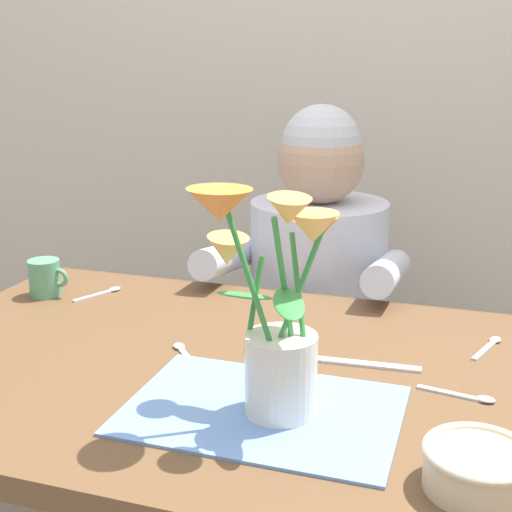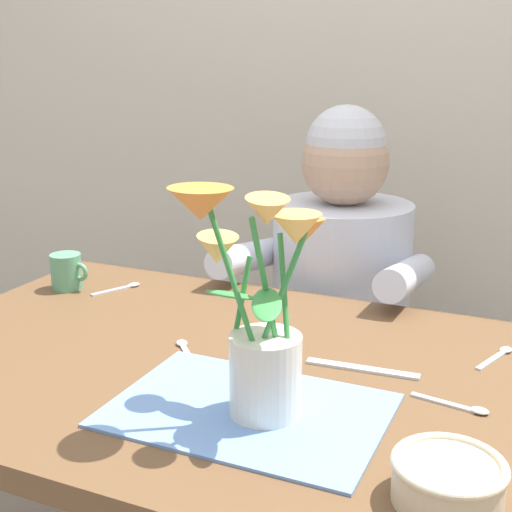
{
  "view_description": "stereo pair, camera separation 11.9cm",
  "coord_description": "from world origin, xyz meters",
  "px_view_note": "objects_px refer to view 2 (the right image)",
  "views": [
    {
      "loc": [
        0.4,
        -1.03,
        1.25
      ],
      "look_at": [
        0.04,
        0.05,
        0.92
      ],
      "focal_mm": 49.49,
      "sensor_mm": 36.0,
      "label": 1
    },
    {
      "loc": [
        0.51,
        -0.99,
        1.25
      ],
      "look_at": [
        0.04,
        0.05,
        0.92
      ],
      "focal_mm": 49.49,
      "sensor_mm": 36.0,
      "label": 2
    }
  ],
  "objects_px": {
    "seated_person": "(339,334)",
    "ceramic_bowl": "(448,479)",
    "flower_vase": "(257,313)",
    "ceramic_mug": "(67,272)",
    "dinner_knife": "(362,369)"
  },
  "relations": [
    {
      "from": "ceramic_bowl",
      "to": "seated_person",
      "type": "bearing_deg",
      "value": 115.01
    },
    {
      "from": "flower_vase",
      "to": "ceramic_mug",
      "type": "bearing_deg",
      "value": 150.51
    },
    {
      "from": "seated_person",
      "to": "ceramic_bowl",
      "type": "bearing_deg",
      "value": -61.2
    },
    {
      "from": "flower_vase",
      "to": "ceramic_mug",
      "type": "height_order",
      "value": "flower_vase"
    },
    {
      "from": "seated_person",
      "to": "flower_vase",
      "type": "height_order",
      "value": "seated_person"
    },
    {
      "from": "ceramic_bowl",
      "to": "ceramic_mug",
      "type": "xyz_separation_m",
      "value": [
        -0.91,
        0.45,
        0.01
      ]
    },
    {
      "from": "ceramic_bowl",
      "to": "dinner_knife",
      "type": "relative_size",
      "value": 0.72
    },
    {
      "from": "flower_vase",
      "to": "ceramic_bowl",
      "type": "distance_m",
      "value": 0.33
    },
    {
      "from": "seated_person",
      "to": "dinner_knife",
      "type": "height_order",
      "value": "seated_person"
    },
    {
      "from": "ceramic_bowl",
      "to": "ceramic_mug",
      "type": "distance_m",
      "value": 1.02
    },
    {
      "from": "flower_vase",
      "to": "ceramic_mug",
      "type": "xyz_separation_m",
      "value": [
        -0.62,
        0.35,
        -0.12
      ]
    },
    {
      "from": "seated_person",
      "to": "ceramic_bowl",
      "type": "relative_size",
      "value": 8.35
    },
    {
      "from": "seated_person",
      "to": "ceramic_bowl",
      "type": "distance_m",
      "value": 0.97
    },
    {
      "from": "flower_vase",
      "to": "dinner_knife",
      "type": "xyz_separation_m",
      "value": [
        0.1,
        0.21,
        -0.16
      ]
    },
    {
      "from": "flower_vase",
      "to": "ceramic_mug",
      "type": "relative_size",
      "value": 3.67
    }
  ]
}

